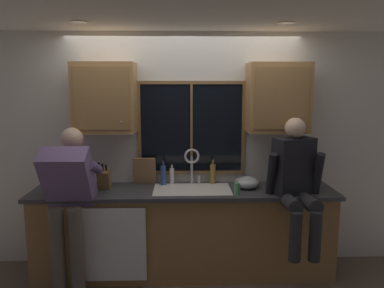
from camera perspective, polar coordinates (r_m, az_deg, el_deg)
name	(u,v)px	position (r m, az deg, el deg)	size (l,w,h in m)	color
back_wall	(183,150)	(4.15, -1.32, -0.89)	(5.47, 0.12, 2.55)	silver
ceiling_downlight_left	(79,22)	(3.59, -16.97, 17.51)	(0.14, 0.14, 0.01)	#FFEAB2
ceiling_downlight_right	(286,23)	(3.59, 14.25, 17.60)	(0.14, 0.14, 0.01)	#FFEAB2
window_glass	(191,128)	(4.05, -0.08, 2.44)	(1.10, 0.02, 0.95)	black
window_frame_top	(192,83)	(4.01, -0.08, 9.42)	(1.17, 0.02, 0.04)	brown
window_frame_bottom	(192,172)	(4.13, -0.07, -4.39)	(1.17, 0.02, 0.04)	brown
window_frame_left	(139,129)	(4.06, -8.11, 2.37)	(0.04, 0.02, 0.95)	brown
window_frame_right	(243,128)	(4.09, 7.90, 2.42)	(0.04, 0.02, 0.95)	brown
window_mullion_center	(192,128)	(4.04, -0.07, 2.42)	(0.02, 0.02, 0.95)	brown
lower_cabinet_run	(184,233)	(4.05, -1.25, -13.48)	(3.07, 0.58, 0.88)	olive
countertop	(184,192)	(3.88, -1.27, -7.31)	(3.13, 0.62, 0.04)	#38383D
dishwasher_front	(115,245)	(3.81, -11.72, -14.92)	(0.60, 0.02, 0.74)	white
upper_cabinet_left	(105,98)	(3.94, -13.23, 6.90)	(0.63, 0.36, 0.72)	#A87A47
upper_cabinet_right	(278,98)	(3.99, 13.04, 6.93)	(0.63, 0.36, 0.72)	#A87A47
sink	(192,198)	(3.91, 0.03, -8.35)	(0.80, 0.46, 0.21)	white
faucet	(192,162)	(4.00, 0.07, -2.77)	(0.18, 0.09, 0.40)	silver
person_standing	(69,195)	(3.71, -18.40, -7.44)	(0.53, 0.68, 1.59)	#595147
person_sitting_on_counter	(296,178)	(3.74, 15.69, -5.05)	(0.54, 0.66, 1.26)	#262628
knife_block	(104,179)	(3.97, -13.33, -5.26)	(0.12, 0.18, 0.32)	olive
cutting_board	(145,171)	(4.08, -7.30, -4.14)	(0.24, 0.02, 0.30)	#997047
mixing_bowl	(247,183)	(3.96, 8.47, -5.90)	(0.26, 0.26, 0.13)	#B7B7BC
soap_dispenser	(237,189)	(3.71, 6.91, -6.81)	(0.06, 0.07, 0.17)	#59A566
bottle_green_glass	(213,173)	(4.08, 3.20, -4.51)	(0.06, 0.06, 0.28)	olive
bottle_tall_clear	(172,176)	(4.07, -3.10, -4.87)	(0.05, 0.05, 0.23)	silver
bottle_amber_small	(163,175)	(4.03, -4.45, -4.73)	(0.06, 0.06, 0.27)	#334C8C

